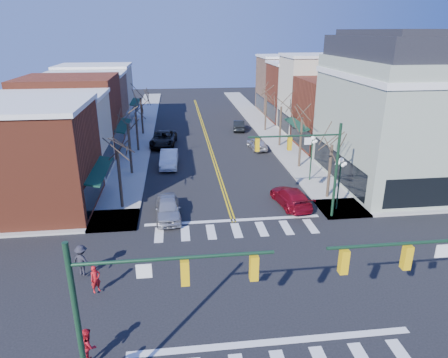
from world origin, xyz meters
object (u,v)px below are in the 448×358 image
object	(u,v)px
car_left_near	(168,208)
pedestrian_red_b	(88,346)
lamppost_corner	(340,175)
pedestrian_dark_b	(82,260)
car_right_mid	(257,144)
pedestrian_red_a	(96,279)
victorian_corner	(407,109)
car_left_far	(164,139)
car_left_mid	(169,159)
lamppost_midblock	(312,151)
car_right_far	(239,125)
car_right_near	(291,197)

from	to	relation	value
car_left_near	pedestrian_red_b	world-z (taller)	pedestrian_red_b
lamppost_corner	pedestrian_dark_b	bearing A→B (deg)	-158.97
car_right_mid	pedestrian_red_a	world-z (taller)	pedestrian_red_a
car_right_mid	pedestrian_red_b	size ratio (longest dim) A/B	2.40
victorian_corner	car_right_mid	xyz separation A→B (m)	(-11.07, 11.54, -5.97)
car_left_far	lamppost_corner	bearing A→B (deg)	-50.71
victorian_corner	car_left_mid	bearing A→B (deg)	163.01
lamppost_midblock	car_left_far	size ratio (longest dim) A/B	0.71
victorian_corner	pedestrian_red_a	distance (m)	29.44
car_right_far	pedestrian_red_b	size ratio (longest dim) A/B	2.57
car_left_far	pedestrian_red_b	distance (m)	34.06
lamppost_midblock	car_left_mid	world-z (taller)	lamppost_midblock
pedestrian_dark_b	pedestrian_red_b	bearing A→B (deg)	132.20
car_left_far	pedestrian_dark_b	bearing A→B (deg)	-92.71
car_right_far	car_left_far	bearing A→B (deg)	41.02
car_left_near	victorian_corner	bearing A→B (deg)	11.58
car_right_near	car_right_far	world-z (taller)	car_right_near
car_left_near	pedestrian_dark_b	size ratio (longest dim) A/B	2.48
car_right_far	car_left_mid	bearing A→B (deg)	64.93
pedestrian_red_a	lamppost_corner	bearing A→B (deg)	-11.63
car_right_mid	car_right_far	distance (m)	9.74
pedestrian_red_a	car_right_far	bearing A→B (deg)	30.99
lamppost_corner	car_left_mid	xyz separation A→B (m)	(-13.00, 12.51, -2.15)
car_left_far	car_right_mid	bearing A→B (deg)	-9.80
victorian_corner	lamppost_corner	size ratio (longest dim) A/B	3.29
car_right_mid	pedestrian_red_a	size ratio (longest dim) A/B	2.64
lamppost_midblock	car_left_near	bearing A→B (deg)	-154.65
lamppost_corner	car_right_mid	distance (m)	17.90
car_left_far	pedestrian_red_a	xyz separation A→B (m)	(-2.96, -29.05, 0.06)
car_right_far	car_right_near	bearing A→B (deg)	98.31
victorian_corner	car_right_far	size ratio (longest dim) A/B	3.29
car_left_mid	car_left_near	bearing A→B (deg)	-87.66
lamppost_corner	car_right_far	world-z (taller)	lamppost_corner
lamppost_midblock	car_right_mid	size ratio (longest dim) A/B	1.07
car_left_mid	pedestrian_red_a	bearing A→B (deg)	-97.58
lamppost_corner	lamppost_midblock	world-z (taller)	same
car_right_near	pedestrian_red_b	world-z (taller)	pedestrian_red_b
pedestrian_red_b	pedestrian_dark_b	world-z (taller)	pedestrian_dark_b
car_left_far	pedestrian_red_b	size ratio (longest dim) A/B	3.64
lamppost_corner	victorian_corner	bearing A→B (deg)	35.86
car_left_mid	car_right_near	xyz separation A→B (m)	(9.74, -11.07, -0.09)
lamppost_corner	car_right_near	size ratio (longest dim) A/B	0.87
car_left_mid	pedestrian_dark_b	xyz separation A→B (m)	(-4.70, -19.31, 0.26)
victorian_corner	car_right_near	xyz separation A→B (m)	(-11.56, -4.56, -5.93)
car_left_mid	car_left_far	bearing A→B (deg)	97.41
car_right_near	car_right_mid	distance (m)	16.11
car_right_near	pedestrian_dark_b	world-z (taller)	pedestrian_dark_b
car_left_mid	victorian_corner	bearing A→B (deg)	-14.65
lamppost_corner	car_right_far	distance (m)	27.56
victorian_corner	car_left_mid	xyz separation A→B (m)	(-21.30, 6.51, -5.84)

